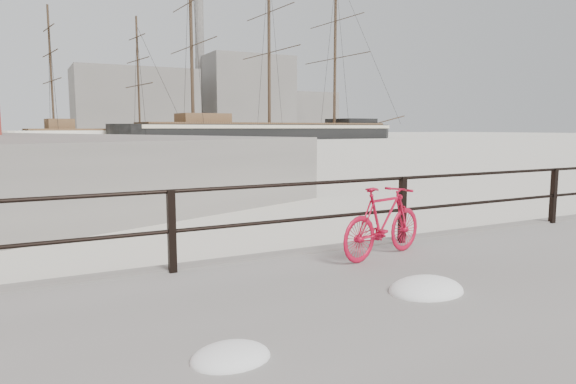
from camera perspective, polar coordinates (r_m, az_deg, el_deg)
name	(u,v)px	position (r m, az deg, el deg)	size (l,w,h in m)	color
ground	(543,240)	(10.70, 26.48, -4.80)	(400.00, 400.00, 0.00)	white
guardrail	(553,196)	(10.48, 27.40, -0.37)	(28.00, 0.10, 1.00)	black
bicycle	(383,222)	(6.97, 10.54, -3.26)	(1.59, 0.24, 0.96)	red
barque_black	(269,139)	(95.08, -2.07, 5.87)	(64.75, 21.19, 36.31)	black
schooner_mid	(100,141)	(89.09, -20.19, 5.36)	(29.83, 12.62, 21.37)	white
industrial_west	(135,103)	(149.03, -16.64, 9.50)	(32.00, 18.00, 18.00)	gray
industrial_mid	(246,96)	(164.22, -4.74, 10.57)	(26.00, 20.00, 24.00)	gray
industrial_east	(302,114)	(178.56, 1.54, 8.70)	(20.00, 16.00, 14.00)	gray
smokestack	(200,63)	(165.29, -9.76, 13.95)	(2.80, 2.80, 44.00)	gray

